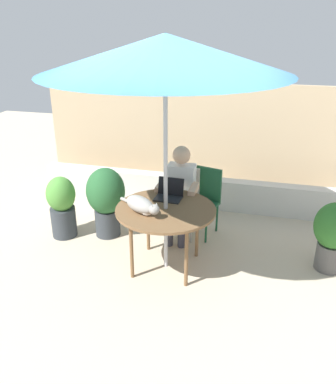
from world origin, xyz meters
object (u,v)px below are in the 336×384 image
(chair_empty, at_px, (203,196))
(laptop, at_px, (170,192))
(patio_table, at_px, (166,213))
(patio_umbrella, at_px, (165,54))
(chair_occupied, at_px, (183,197))
(potted_plant_by_chair, at_px, (62,205))
(person_seated, at_px, (180,189))
(cat, at_px, (142,205))
(potted_plant_near_fence, at_px, (333,233))
(potted_plant_corner, at_px, (106,198))

(chair_empty, height_order, laptop, laptop)
(patio_table, xyz_separation_m, chair_empty, (0.26, 0.93, -0.17))
(patio_umbrella, distance_m, chair_empty, 2.06)
(chair_empty, xyz_separation_m, laptop, (-0.29, -0.64, 0.29))
(chair_occupied, relative_size, potted_plant_by_chair, 1.07)
(chair_occupied, bearing_deg, person_seated, -90.00)
(chair_empty, xyz_separation_m, cat, (-0.48, -1.09, 0.31))
(cat, xyz_separation_m, potted_plant_near_fence, (2.02, 0.58, -0.36))
(patio_umbrella, height_order, chair_occupied, patio_umbrella)
(patio_umbrella, relative_size, chair_occupied, 2.87)
(cat, height_order, potted_plant_corner, potted_plant_corner)
(potted_plant_corner, bearing_deg, chair_empty, 18.84)
(cat, bearing_deg, potted_plant_by_chair, 157.32)
(laptop, height_order, cat, laptop)
(chair_occupied, relative_size, potted_plant_corner, 0.95)
(laptop, bearing_deg, potted_plant_corner, 165.47)
(potted_plant_by_chair, bearing_deg, laptop, -2.66)
(patio_table, height_order, potted_plant_by_chair, potted_plant_by_chair)
(laptop, relative_size, cat, 0.56)
(potted_plant_by_chair, relative_size, potted_plant_corner, 0.89)
(laptop, xyz_separation_m, cat, (-0.19, -0.46, 0.02))
(potted_plant_near_fence, height_order, potted_plant_by_chair, potted_plant_by_chair)
(patio_umbrella, distance_m, potted_plant_corner, 2.09)
(person_seated, relative_size, laptop, 3.90)
(potted_plant_corner, bearing_deg, patio_table, -29.66)
(patio_table, distance_m, potted_plant_by_chair, 1.53)
(patio_table, height_order, chair_occupied, chair_occupied)
(potted_plant_by_chair, bearing_deg, cat, -22.68)
(chair_empty, bearing_deg, potted_plant_by_chair, -161.74)
(patio_umbrella, distance_m, laptop, 1.55)
(patio_umbrella, xyz_separation_m, cat, (-0.22, -0.16, -1.50))
(cat, bearing_deg, patio_table, 36.23)
(person_seated, bearing_deg, potted_plant_by_chair, -167.38)
(cat, distance_m, potted_plant_near_fence, 2.13)
(potted_plant_by_chair, bearing_deg, chair_occupied, 18.29)
(cat, xyz_separation_m, potted_plant_corner, (-0.71, 0.69, -0.29))
(laptop, bearing_deg, chair_occupied, 86.70)
(chair_occupied, relative_size, laptop, 2.81)
(patio_umbrella, bearing_deg, chair_empty, 74.54)
(patio_table, xyz_separation_m, cat, (-0.22, -0.16, 0.14))
(potted_plant_corner, bearing_deg, potted_plant_by_chair, -163.03)
(chair_occupied, distance_m, potted_plant_corner, 0.98)
(potted_plant_near_fence, bearing_deg, chair_occupied, 166.63)
(chair_occupied, bearing_deg, patio_umbrella, -90.00)
(patio_umbrella, distance_m, potted_plant_by_chair, 2.42)
(patio_umbrella, relative_size, chair_empty, 2.87)
(person_seated, height_order, laptop, person_seated)
(person_seated, bearing_deg, cat, -104.38)
(patio_table, relative_size, potted_plant_near_fence, 1.35)
(laptop, xyz_separation_m, potted_plant_by_chair, (-1.44, 0.07, -0.37))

